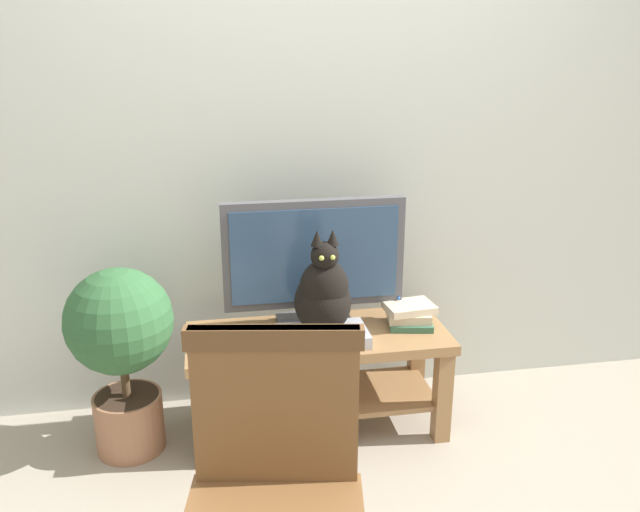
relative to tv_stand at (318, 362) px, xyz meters
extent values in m
cube|color=#B7BCB2|center=(0.03, 0.41, 1.07)|extent=(7.00, 0.12, 2.80)
cube|color=olive|center=(0.00, 0.00, 0.12)|extent=(1.14, 0.46, 0.04)
cube|color=olive|center=(-0.52, -0.18, -0.12)|extent=(0.07, 0.07, 0.43)
cube|color=olive|center=(0.52, -0.18, -0.12)|extent=(0.07, 0.07, 0.43)
cube|color=olive|center=(-0.52, 0.18, -0.12)|extent=(0.07, 0.07, 0.43)
cube|color=olive|center=(0.52, 0.18, -0.12)|extent=(0.07, 0.07, 0.43)
cube|color=olive|center=(0.00, 0.00, -0.18)|extent=(1.04, 0.38, 0.02)
cube|color=#4C4C51|center=(0.00, 0.09, 0.15)|extent=(0.33, 0.20, 0.03)
cube|color=#4C4C51|center=(0.00, 0.09, 0.20)|extent=(0.06, 0.04, 0.07)
cube|color=#4C4C51|center=(0.00, 0.09, 0.48)|extent=(0.79, 0.05, 0.48)
cube|color=navy|center=(0.00, 0.07, 0.48)|extent=(0.73, 0.01, 0.41)
sphere|color=#2672F2|center=(0.38, 0.06, 0.25)|extent=(0.01, 0.01, 0.01)
cube|color=#ADADB2|center=(0.00, -0.09, 0.17)|extent=(0.38, 0.22, 0.05)
cube|color=black|center=(0.00, -0.20, 0.17)|extent=(0.23, 0.01, 0.03)
ellipsoid|color=black|center=(0.00, -0.09, 0.32)|extent=(0.24, 0.27, 0.26)
ellipsoid|color=black|center=(0.00, -0.12, 0.40)|extent=(0.20, 0.17, 0.23)
sphere|color=black|center=(0.00, -0.14, 0.54)|extent=(0.11, 0.11, 0.11)
cone|color=black|center=(-0.03, -0.14, 0.61)|extent=(0.05, 0.05, 0.06)
cone|color=black|center=(0.04, -0.14, 0.61)|extent=(0.05, 0.05, 0.06)
sphere|color=#B2C64C|center=(-0.02, -0.19, 0.55)|extent=(0.02, 0.02, 0.02)
sphere|color=#B2C64C|center=(0.03, -0.19, 0.55)|extent=(0.02, 0.02, 0.02)
cylinder|color=black|center=(0.08, -0.18, 0.21)|extent=(0.08, 0.22, 0.04)
cube|color=brown|center=(-0.29, -1.00, 0.41)|extent=(0.45, 0.11, 0.47)
cube|color=brown|center=(-0.29, -1.00, 0.61)|extent=(0.48, 0.12, 0.06)
cube|color=#38664C|center=(0.42, 0.01, 0.15)|extent=(0.22, 0.20, 0.03)
cube|color=beige|center=(0.41, 0.02, 0.19)|extent=(0.21, 0.19, 0.04)
cube|color=beige|center=(0.42, 0.02, 0.22)|extent=(0.23, 0.18, 0.03)
cylinder|color=#9E6B4C|center=(-0.83, -0.01, -0.21)|extent=(0.29, 0.29, 0.26)
cylinder|color=#332319|center=(-0.83, -0.01, -0.09)|extent=(0.27, 0.27, 0.02)
cylinder|color=#4C3823|center=(-0.83, -0.01, 0.00)|extent=(0.04, 0.04, 0.17)
sphere|color=#2D5B33|center=(-0.83, -0.01, 0.27)|extent=(0.44, 0.44, 0.44)
camera|label=1|loc=(-0.45, -2.57, 1.36)|focal=36.83mm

